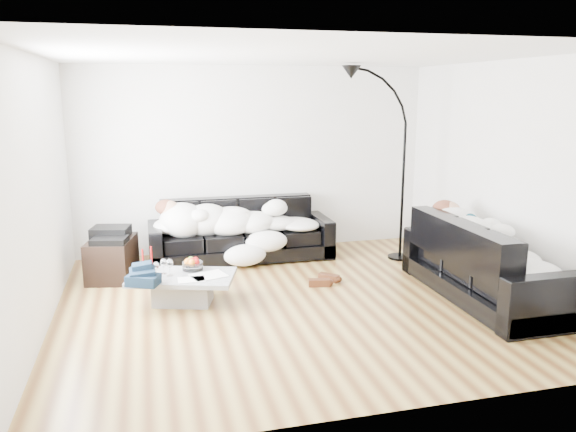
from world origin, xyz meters
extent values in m
plane|color=brown|center=(0.00, 0.00, 0.00)|extent=(5.00, 5.00, 0.00)
cube|color=silver|center=(0.00, 2.25, 1.30)|extent=(5.00, 0.02, 2.60)
cube|color=silver|center=(-2.50, 0.00, 1.30)|extent=(0.02, 4.50, 2.60)
cube|color=silver|center=(2.50, 0.00, 1.30)|extent=(0.02, 4.50, 2.60)
plane|color=white|center=(0.00, 0.00, 2.60)|extent=(5.00, 5.00, 0.00)
cube|color=black|center=(-0.29, 1.77, 0.40)|extent=(2.46, 0.85, 0.80)
cube|color=black|center=(2.08, -0.38, 0.44)|extent=(0.93, 2.18, 0.88)
ellipsoid|color=#0A3C4B|center=(2.02, 0.30, 0.72)|extent=(0.42, 0.38, 0.20)
cube|color=#939699|center=(-1.18, 0.27, 0.16)|extent=(1.23, 0.93, 0.32)
cylinder|color=white|center=(-1.05, 0.43, 0.39)|extent=(0.25, 0.25, 0.14)
cylinder|color=white|center=(-1.37, 0.37, 0.40)|extent=(0.08, 0.08, 0.17)
cylinder|color=white|center=(-1.45, 0.29, 0.40)|extent=(0.08, 0.08, 0.16)
cylinder|color=white|center=(-1.31, 0.28, 0.41)|extent=(0.09, 0.09, 0.18)
cylinder|color=maroon|center=(-1.58, 0.46, 0.45)|extent=(0.06, 0.06, 0.26)
cylinder|color=maroon|center=(-1.49, 0.54, 0.45)|extent=(0.06, 0.06, 0.26)
cube|color=silver|center=(-0.91, 0.18, 0.33)|extent=(0.43, 0.37, 0.01)
cube|color=silver|center=(-1.10, 0.09, 0.33)|extent=(0.28, 0.20, 0.01)
cube|color=black|center=(-1.96, 1.34, 0.25)|extent=(0.64, 0.81, 0.50)
cube|color=black|center=(-1.96, 1.34, 0.56)|extent=(0.50, 0.43, 0.13)
camera|label=1|loc=(-1.49, -5.58, 2.25)|focal=35.00mm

